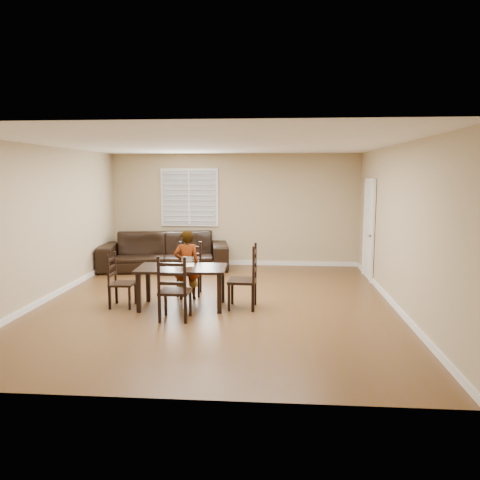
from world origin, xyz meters
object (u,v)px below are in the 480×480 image
object	(u,v)px
sofa	(164,251)
child	(187,265)
chair_far	(173,292)
donut	(184,264)
chair_left	(116,282)
chair_right	(250,279)
chair_near	(190,270)
dining_table	(182,272)

from	to	relation	value
sofa	child	bearing A→B (deg)	-78.20
chair_far	donut	bearing A→B (deg)	-88.30
chair_left	chair_right	world-z (taller)	chair_right
chair_left	child	bearing A→B (deg)	-63.64
chair_near	donut	bearing A→B (deg)	-89.69
dining_table	chair_right	distance (m)	1.14
dining_table	donut	distance (m)	0.20
sofa	chair_far	bearing A→B (deg)	-84.59
chair_far	chair_left	size ratio (longest dim) A/B	1.11
child	sofa	bearing A→B (deg)	-81.34
chair_far	sofa	world-z (taller)	chair_far
chair_near	donut	size ratio (longest dim) A/B	10.11
donut	sofa	world-z (taller)	sofa
chair_far	sofa	distance (m)	4.01
chair_far	chair_right	distance (m)	1.38
donut	child	bearing A→B (deg)	95.10
chair_far	child	xyz separation A→B (m)	(-0.04, 1.31, 0.16)
donut	sofa	bearing A→B (deg)	109.85
chair_far	sofa	xyz separation A→B (m)	(-1.06, 3.87, -0.03)
chair_right	sofa	distance (m)	3.74
dining_table	chair_near	bearing A→B (deg)	90.15
child	sofa	size ratio (longest dim) A/B	0.42
chair_near	child	distance (m)	0.45
dining_table	sofa	xyz separation A→B (m)	(-1.04, 3.08, -0.16)
chair_left	sofa	size ratio (longest dim) A/B	0.31
child	sofa	distance (m)	2.76
chair_near	child	bearing A→B (deg)	-90.87
chair_far	chair_right	xyz separation A→B (m)	(1.11, 0.82, 0.03)
dining_table	chair_left	world-z (taller)	chair_left
sofa	donut	bearing A→B (deg)	-80.13
sofa	chair_near	bearing A→B (deg)	-74.94
chair_right	chair_near	bearing A→B (deg)	-125.68
dining_table	chair_far	world-z (taller)	chair_far
chair_near	chair_left	distance (m)	1.45
chair_left	chair_right	bearing A→B (deg)	-89.25
chair_near	chair_far	distance (m)	1.72
chair_near	sofa	xyz separation A→B (m)	(-1.00, 2.14, -0.01)
donut	sofa	distance (m)	3.11
chair_left	child	world-z (taller)	child
dining_table	child	size ratio (longest dim) A/B	1.20
sofa	chair_right	bearing A→B (deg)	-64.50
dining_table	chair_left	xyz separation A→B (m)	(-1.11, -0.04, -0.18)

